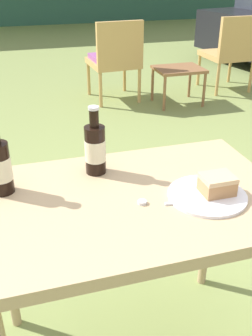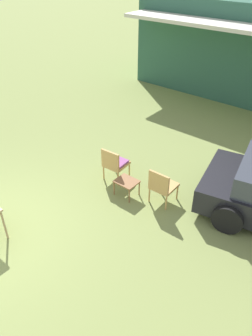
{
  "view_description": "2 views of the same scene",
  "coord_description": "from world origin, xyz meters",
  "views": [
    {
      "loc": [
        -0.33,
        -1.01,
        1.41
      ],
      "look_at": [
        0.0,
        0.1,
        0.8
      ],
      "focal_mm": 42.0,
      "sensor_mm": 36.0,
      "label": 1
    },
    {
      "loc": [
        5.2,
        -1.78,
        4.83
      ],
      "look_at": [
        1.53,
        2.68,
        0.9
      ],
      "focal_mm": 35.0,
      "sensor_mm": 36.0,
      "label": 2
    }
  ],
  "objects": [
    {
      "name": "wicker_chair_cushioned",
      "position": [
        0.78,
        3.16,
        0.48
      ],
      "size": [
        0.54,
        0.56,
        0.87
      ],
      "rotation": [
        0.0,
        0.0,
        3.21
      ],
      "color": "tan",
      "rests_on": "ground_plane"
    },
    {
      "name": "wicker_chair_plain",
      "position": [
        2.18,
        3.14,
        0.49
      ],
      "size": [
        0.51,
        0.54,
        0.87
      ],
      "rotation": [
        0.0,
        0.0,
        3.17
      ],
      "color": "tan",
      "rests_on": "ground_plane"
    },
    {
      "name": "garden_side_table",
      "position": [
        1.4,
        2.86,
        0.35
      ],
      "size": [
        0.5,
        0.41,
        0.4
      ],
      "color": "brown",
      "rests_on": "ground_plane"
    }
  ]
}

